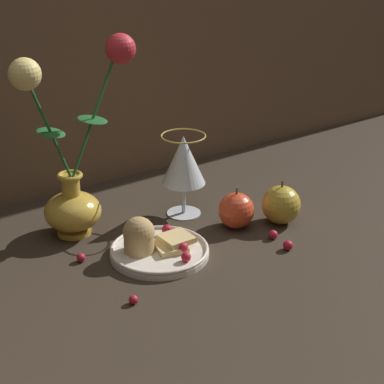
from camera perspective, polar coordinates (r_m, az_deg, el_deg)
ground_plane at (r=1.16m, az=-0.87°, el=-4.29°), size 2.40×2.40×0.00m
vase at (r=1.15m, az=-10.54°, el=1.69°), size 0.22×0.10×0.35m
plate_with_pastries at (r=1.10m, az=-3.36°, el=-4.76°), size 0.17×0.17×0.07m
wine_glass at (r=1.21m, az=-0.76°, el=2.63°), size 0.09×0.09×0.16m
apple_beside_vase at (r=1.22m, az=7.92°, el=-1.12°), size 0.07×0.07×0.09m
apple_near_glass at (r=1.19m, az=3.95°, el=-1.64°), size 0.07×0.07×0.08m
berry_near_plate at (r=0.98m, az=-5.23°, el=-9.51°), size 0.01×0.01×0.01m
berry_front_center at (r=1.14m, az=8.52°, el=-4.70°), size 0.02×0.02×0.02m
berry_by_glass_stem at (r=1.10m, az=-9.84°, el=-5.77°), size 0.02×0.02×0.02m
berry_under_candlestick at (r=1.17m, az=7.23°, el=-3.78°), size 0.02×0.02×0.02m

